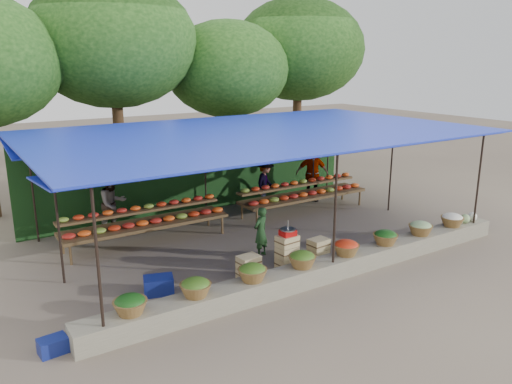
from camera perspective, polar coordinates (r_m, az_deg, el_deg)
ground at (r=12.95m, az=0.20°, el=-5.44°), size 60.00×60.00×0.00m
stone_curb at (r=10.83m, az=8.22°, el=-8.65°), size 10.60×0.55×0.40m
stall_canopy at (r=12.32m, az=0.07°, el=6.42°), size 10.80×6.60×2.82m
produce_baskets at (r=10.63m, az=7.88°, el=-6.97°), size 8.98×0.58×0.34m
netting_backdrop at (r=15.23m, az=-6.24°, el=2.49°), size 10.60×0.06×2.50m
tree_row at (r=17.76m, az=-9.47°, el=15.35°), size 16.51×5.50×7.12m
fruit_table_left at (r=12.85m, az=-12.51°, el=-3.10°), size 4.21×0.95×0.93m
fruit_table_right at (r=15.21m, az=5.39°, el=-0.01°), size 4.21×0.95×0.93m
crate_counter at (r=11.13m, az=3.44°, el=-7.24°), size 2.38×0.38×0.77m
weighing_scale at (r=10.96m, az=3.65°, el=-4.56°), size 0.33×0.33×0.36m
vendor_seated at (r=11.71m, az=0.54°, el=-4.58°), size 0.51×0.42×1.19m
customer_left at (r=13.70m, az=-16.07°, el=-1.29°), size 0.92×0.79×1.63m
customer_mid at (r=15.68m, az=1.08°, el=1.03°), size 1.10×1.01×1.49m
customer_right at (r=16.35m, az=6.41°, el=2.09°), size 1.14×0.91×1.80m
blue_crate_front at (r=8.83m, az=-22.19°, el=-15.95°), size 0.46×0.35×0.26m
blue_crate_back at (r=10.23m, az=-11.07°, el=-10.41°), size 0.67×0.57×0.34m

